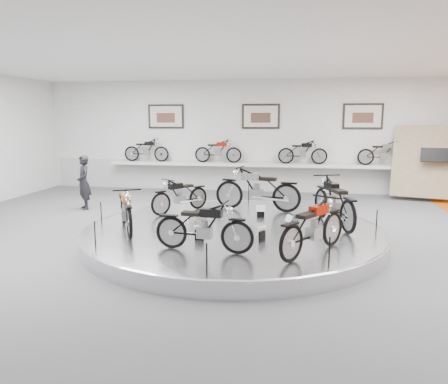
% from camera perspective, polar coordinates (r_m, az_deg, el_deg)
% --- Properties ---
extents(floor, '(16.00, 16.00, 0.00)m').
position_cam_1_polar(floor, '(9.25, 0.93, -6.90)').
color(floor, '#575759').
rests_on(floor, ground).
extents(ceiling, '(16.00, 16.00, 0.00)m').
position_cam_1_polar(ceiling, '(8.98, 1.01, 18.39)').
color(ceiling, white).
rests_on(ceiling, wall_back).
extents(wall_back, '(16.00, 0.00, 16.00)m').
position_cam_1_polar(wall_back, '(15.84, 4.80, 7.28)').
color(wall_back, white).
rests_on(wall_back, floor).
extents(wall_front, '(16.00, 0.00, 16.00)m').
position_cam_1_polar(wall_front, '(2.30, -26.40, -7.15)').
color(wall_front, white).
rests_on(wall_front, floor).
extents(dado_band, '(15.68, 0.04, 1.10)m').
position_cam_1_polar(dado_band, '(15.95, 4.72, 2.07)').
color(dado_band, '#BCBCBA').
rests_on(dado_band, floor).
extents(display_platform, '(6.40, 6.40, 0.30)m').
position_cam_1_polar(display_platform, '(9.50, 1.21, -5.52)').
color(display_platform, silver).
rests_on(display_platform, floor).
extents(platform_rim, '(6.40, 6.40, 0.10)m').
position_cam_1_polar(platform_rim, '(9.47, 1.21, -4.82)').
color(platform_rim, '#B2B2BA').
rests_on(platform_rim, display_platform).
extents(shelf, '(11.00, 0.55, 0.10)m').
position_cam_1_polar(shelf, '(15.62, 4.66, 3.57)').
color(shelf, silver).
rests_on(shelf, wall_back).
extents(poster_left, '(1.35, 0.06, 0.88)m').
position_cam_1_polar(poster_left, '(16.46, -7.59, 9.76)').
color(poster_left, beige).
rests_on(poster_left, wall_back).
extents(poster_center, '(1.35, 0.06, 0.88)m').
position_cam_1_polar(poster_center, '(15.79, 4.82, 9.82)').
color(poster_center, beige).
rests_on(poster_center, wall_back).
extents(poster_right, '(1.35, 0.06, 0.88)m').
position_cam_1_polar(poster_right, '(15.88, 17.68, 9.41)').
color(poster_right, beige).
rests_on(poster_right, wall_back).
extents(display_panel, '(2.56, 1.52, 2.30)m').
position_cam_1_polar(display_panel, '(15.54, 25.55, 3.57)').
color(display_panel, tan).
rests_on(display_panel, floor).
extents(shelf_bike_a, '(1.22, 0.43, 0.73)m').
position_cam_1_polar(shelf_bike_a, '(16.48, -10.10, 5.22)').
color(shelf_bike_a, black).
rests_on(shelf_bike_a, shelf).
extents(shelf_bike_b, '(1.22, 0.43, 0.73)m').
position_cam_1_polar(shelf_bike_b, '(15.78, -0.78, 5.18)').
color(shelf_bike_b, maroon).
rests_on(shelf_bike_b, shelf).
extents(shelf_bike_c, '(1.22, 0.43, 0.73)m').
position_cam_1_polar(shelf_bike_c, '(15.52, 10.22, 4.96)').
color(shelf_bike_c, black).
rests_on(shelf_bike_c, shelf).
extents(shelf_bike_d, '(1.22, 0.43, 0.73)m').
position_cam_1_polar(shelf_bike_d, '(15.78, 20.10, 4.60)').
color(shelf_bike_d, '#AAA9AF').
rests_on(shelf_bike_d, shelf).
extents(bike_a, '(1.20, 1.95, 1.08)m').
position_cam_1_polar(bike_a, '(9.83, 14.17, -1.18)').
color(bike_a, black).
rests_on(bike_a, display_platform).
extents(bike_b, '(1.98, 0.98, 1.11)m').
position_cam_1_polar(bike_b, '(11.12, 4.38, 0.40)').
color(bike_b, '#AAA9AF').
rests_on(bike_b, display_platform).
extents(bike_c, '(1.30, 1.50, 0.87)m').
position_cam_1_polar(bike_c, '(10.94, -5.76, -0.41)').
color(bike_c, black).
rests_on(bike_c, display_platform).
extents(bike_d, '(1.26, 1.71, 0.96)m').
position_cam_1_polar(bike_d, '(9.24, -12.70, -2.18)').
color(bike_d, '#C36D1C').
rests_on(bike_d, display_platform).
extents(bike_e, '(1.59, 0.72, 0.91)m').
position_cam_1_polar(bike_e, '(7.69, -2.69, -4.51)').
color(bike_e, black).
rests_on(bike_e, display_platform).
extents(bike_f, '(1.41, 1.69, 0.97)m').
position_cam_1_polar(bike_f, '(7.70, 11.60, -4.44)').
color(bike_f, maroon).
rests_on(bike_f, display_platform).
extents(visitor, '(0.66, 0.68, 1.58)m').
position_cam_1_polar(visitor, '(13.33, -17.84, 1.20)').
color(visitor, black).
rests_on(visitor, floor).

